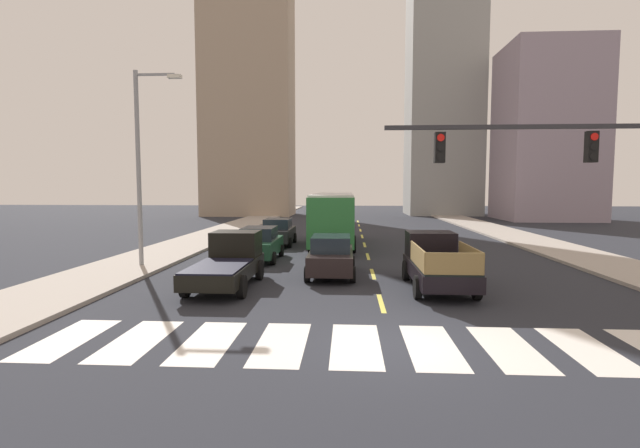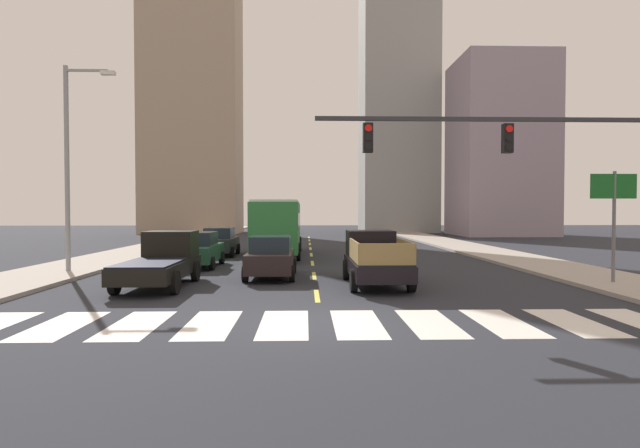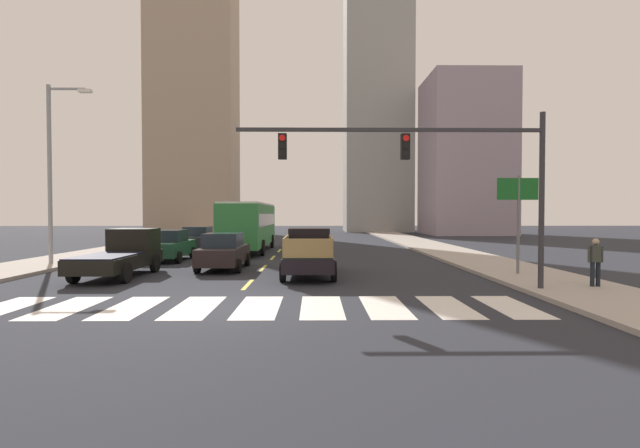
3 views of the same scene
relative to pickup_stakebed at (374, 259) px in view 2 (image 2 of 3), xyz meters
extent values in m
plane|color=#262930|center=(-2.24, -6.64, -0.94)|extent=(160.00, 160.00, 0.00)
cube|color=#A59C92|center=(9.14, 11.36, -0.86)|extent=(3.87, 110.00, 0.15)
cube|color=#A59C92|center=(-13.61, 11.36, -0.86)|extent=(3.87, 110.00, 0.15)
cube|color=silver|center=(-8.49, -6.64, -0.93)|extent=(1.18, 3.17, 0.01)
cube|color=silver|center=(-6.70, -6.64, -0.93)|extent=(1.18, 3.17, 0.01)
cube|color=silver|center=(-4.92, -6.64, -0.93)|extent=(1.18, 3.17, 0.01)
cube|color=silver|center=(-3.13, -6.64, -0.93)|extent=(1.18, 3.17, 0.01)
cube|color=silver|center=(-1.34, -6.64, -0.93)|extent=(1.18, 3.17, 0.01)
cube|color=silver|center=(0.45, -6.64, -0.93)|extent=(1.18, 3.17, 0.01)
cube|color=silver|center=(2.23, -6.64, -0.93)|extent=(1.18, 3.17, 0.01)
cube|color=silver|center=(4.02, -6.64, -0.93)|extent=(1.18, 3.17, 0.01)
cube|color=#DFD44E|center=(-2.24, -2.64, -0.93)|extent=(0.16, 2.40, 0.01)
cube|color=#DFD44E|center=(-2.24, 2.36, -0.93)|extent=(0.16, 2.40, 0.01)
cube|color=#DFD44E|center=(-2.24, 7.36, -0.93)|extent=(0.16, 2.40, 0.01)
cube|color=#DFD44E|center=(-2.24, 12.36, -0.93)|extent=(0.16, 2.40, 0.01)
cube|color=#DFD44E|center=(-2.24, 17.36, -0.93)|extent=(0.16, 2.40, 0.01)
cube|color=#DFD44E|center=(-2.24, 22.36, -0.93)|extent=(0.16, 2.40, 0.01)
cube|color=#DFD44E|center=(-2.24, 27.36, -0.93)|extent=(0.16, 2.40, 0.01)
cube|color=#DFD44E|center=(-2.24, 32.36, -0.93)|extent=(0.16, 2.40, 0.01)
cube|color=black|center=(0.00, -0.44, -0.26)|extent=(1.96, 5.20, 0.56)
cube|color=black|center=(0.00, 1.26, 0.52)|extent=(1.84, 1.60, 1.00)
cube|color=#19232D|center=(0.00, 1.70, 0.70)|extent=(1.72, 0.08, 0.56)
cube|color=black|center=(0.00, -1.39, 0.05)|extent=(1.84, 3.30, 0.06)
cylinder|color=black|center=(-0.98, 1.12, -0.54)|extent=(0.22, 0.80, 0.80)
cylinder|color=black|center=(0.98, 1.12, -0.54)|extent=(0.22, 0.80, 0.80)
cylinder|color=black|center=(-0.98, -2.00, -0.54)|extent=(0.22, 0.80, 0.80)
cylinder|color=black|center=(0.98, -2.00, -0.54)|extent=(0.22, 0.80, 0.80)
cube|color=olive|center=(-0.90, -1.39, 0.43)|extent=(0.06, 3.17, 0.70)
cube|color=olive|center=(0.90, -1.39, 0.43)|extent=(0.06, 3.17, 0.70)
cube|color=olive|center=(0.00, -2.97, 0.43)|extent=(1.80, 0.06, 0.70)
cube|color=black|center=(-7.88, -0.72, -0.26)|extent=(1.96, 5.20, 0.56)
cube|color=black|center=(-7.88, 0.98, 0.52)|extent=(1.84, 1.60, 1.00)
cube|color=#19232D|center=(-7.88, 1.42, 0.70)|extent=(1.72, 0.08, 0.56)
cube|color=black|center=(-7.88, -1.67, 0.05)|extent=(1.84, 3.30, 0.06)
cylinder|color=black|center=(-8.86, 0.84, -0.54)|extent=(0.22, 0.80, 0.80)
cylinder|color=black|center=(-6.90, 0.84, -0.54)|extent=(0.22, 0.80, 0.80)
cylinder|color=black|center=(-8.86, -2.28, -0.54)|extent=(0.22, 0.80, 0.80)
cylinder|color=black|center=(-6.90, -2.28, -0.54)|extent=(0.22, 0.80, 0.80)
cube|color=#2D7C3A|center=(-4.23, 11.59, 0.91)|extent=(2.50, 10.80, 2.70)
cube|color=#19232D|center=(-4.23, 11.59, 1.26)|extent=(2.52, 9.94, 0.80)
cube|color=silver|center=(-4.23, 11.59, 2.32)|extent=(2.40, 10.37, 0.12)
cylinder|color=black|center=(-5.48, 14.94, -0.44)|extent=(0.22, 1.00, 1.00)
cylinder|color=black|center=(-2.98, 14.94, -0.44)|extent=(0.22, 1.00, 1.00)
cylinder|color=black|center=(-5.48, 8.62, -0.44)|extent=(0.22, 1.00, 1.00)
cylinder|color=black|center=(-2.98, 8.62, -0.44)|extent=(0.22, 1.00, 1.00)
cube|color=black|center=(-7.81, 11.95, -0.24)|extent=(1.80, 4.40, 0.76)
cube|color=#1E2833|center=(-7.81, 11.80, 0.46)|extent=(1.58, 2.11, 0.64)
cylinder|color=black|center=(-8.71, 13.31, -0.62)|extent=(0.22, 0.64, 0.64)
cylinder|color=black|center=(-6.91, 13.31, -0.62)|extent=(0.22, 0.64, 0.64)
cylinder|color=black|center=(-8.71, 10.58, -0.62)|extent=(0.22, 0.64, 0.64)
cylinder|color=black|center=(-6.91, 10.58, -0.62)|extent=(0.22, 0.64, 0.64)
cube|color=black|center=(-4.03, 1.88, -0.24)|extent=(1.80, 4.40, 0.76)
cube|color=#1E2833|center=(-4.03, 1.73, 0.46)|extent=(1.58, 2.11, 0.64)
cylinder|color=black|center=(-4.93, 3.25, -0.62)|extent=(0.22, 0.64, 0.64)
cylinder|color=black|center=(-3.13, 3.25, -0.62)|extent=(0.22, 0.64, 0.64)
cylinder|color=black|center=(-4.93, 0.52, -0.62)|extent=(0.22, 0.64, 0.64)
cylinder|color=black|center=(-3.13, 0.52, -0.62)|extent=(0.22, 0.64, 0.64)
cube|color=#1F4B32|center=(-7.82, 5.75, -0.24)|extent=(1.80, 4.40, 0.76)
cube|color=#1E2833|center=(-7.82, 5.60, 0.46)|extent=(1.58, 2.11, 0.64)
cylinder|color=black|center=(-8.72, 7.12, -0.62)|extent=(0.22, 0.64, 0.64)
cylinder|color=black|center=(-6.92, 7.12, -0.62)|extent=(0.22, 0.64, 0.64)
cylinder|color=black|center=(-8.72, 4.39, -0.62)|extent=(0.22, 0.64, 0.64)
cylinder|color=black|center=(-6.92, 4.39, -0.62)|extent=(0.22, 0.64, 0.64)
cube|color=#2D2D33|center=(2.73, -4.42, 4.46)|extent=(10.13, 0.12, 0.12)
cube|color=black|center=(3.24, -4.42, 3.91)|extent=(0.28, 0.24, 0.84)
cylinder|color=red|center=(3.24, -4.55, 4.17)|extent=(0.20, 0.04, 0.20)
cylinder|color=black|center=(3.24, -4.55, 3.91)|extent=(0.20, 0.04, 0.20)
cylinder|color=black|center=(3.24, -4.55, 3.65)|extent=(0.20, 0.04, 0.20)
cube|color=black|center=(-0.81, -4.42, 3.91)|extent=(0.28, 0.24, 0.84)
cylinder|color=red|center=(-0.81, -4.55, 4.17)|extent=(0.20, 0.04, 0.20)
cylinder|color=black|center=(-0.81, -4.55, 3.91)|extent=(0.20, 0.04, 0.20)
cylinder|color=black|center=(-0.81, -4.55, 3.65)|extent=(0.20, 0.04, 0.20)
cylinder|color=slate|center=(8.66, -0.84, 1.16)|extent=(0.12, 0.12, 4.20)
cube|color=#186323|center=(8.61, -0.86, 2.71)|extent=(1.70, 0.06, 0.90)
cylinder|color=gray|center=(-12.92, 3.24, 3.56)|extent=(0.20, 0.20, 9.00)
cube|color=gray|center=(-12.02, 3.24, 7.86)|extent=(1.80, 0.10, 0.10)
cube|color=silver|center=(-11.12, 3.24, 7.76)|extent=(0.60, 0.28, 0.16)
cube|color=tan|center=(-16.27, 42.61, 24.53)|extent=(11.35, 7.42, 50.93)
cube|color=#9C8C9D|center=(19.04, 36.42, 8.78)|extent=(9.81, 9.21, 19.43)
cube|color=#989A97|center=(9.25, 45.53, 16.35)|extent=(9.28, 8.02, 34.58)
camera|label=1|loc=(-3.34, -17.40, 2.85)|focal=25.82mm
camera|label=2|loc=(-2.61, -18.79, 1.84)|focal=28.14mm
camera|label=3|loc=(0.24, -19.25, 1.72)|focal=25.20mm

